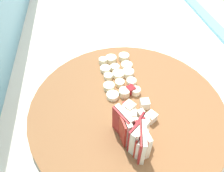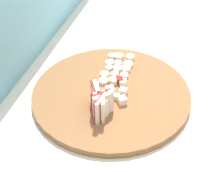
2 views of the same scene
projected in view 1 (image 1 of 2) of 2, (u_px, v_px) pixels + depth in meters
The scene contains 6 objects.
tiled_countertop at pixel (131, 160), 0.86m from camera, with size 1.34×0.67×0.90m.
tile_backsplash at pixel (20, 140), 0.63m from camera, with size 2.40×0.04×1.41m, color #6BADC6.
cutting_board at pixel (127, 107), 0.47m from camera, with size 0.43×0.43×0.02m, color brown.
apple_wedge_fan at pixel (134, 134), 0.38m from camera, with size 0.09×0.07×0.07m.
apple_dice_pile at pixel (134, 110), 0.45m from camera, with size 0.11×0.08×0.02m.
banana_slice_rows at pixel (118, 74), 0.53m from camera, with size 0.16×0.09×0.02m.
Camera 1 is at (-0.36, 0.13, 1.27)m, focal length 33.91 mm.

